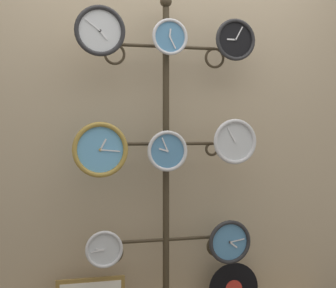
# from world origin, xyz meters

# --- Properties ---
(shop_wall) EXTENTS (4.40, 0.04, 2.80)m
(shop_wall) POSITION_xyz_m (0.00, 0.57, 1.40)
(shop_wall) COLOR tan
(shop_wall) RESTS_ON ground_plane
(display_stand) EXTENTS (0.78, 0.41, 2.01)m
(display_stand) POSITION_xyz_m (0.00, 0.41, 0.68)
(display_stand) COLOR #382D1E
(display_stand) RESTS_ON ground_plane
(clock_top_left) EXTENTS (0.28, 0.04, 0.28)m
(clock_top_left) POSITION_xyz_m (-0.40, 0.29, 1.76)
(clock_top_left) COLOR silver
(clock_top_center) EXTENTS (0.21, 0.04, 0.21)m
(clock_top_center) POSITION_xyz_m (-0.00, 0.32, 1.75)
(clock_top_center) COLOR #4C84B2
(clock_top_right) EXTENTS (0.25, 0.04, 0.25)m
(clock_top_right) POSITION_xyz_m (0.41, 0.33, 1.75)
(clock_top_right) COLOR black
(clock_middle_left) EXTENTS (0.31, 0.04, 0.31)m
(clock_middle_left) POSITION_xyz_m (-0.40, 0.31, 1.11)
(clock_middle_left) COLOR #60A8DB
(clock_middle_center) EXTENTS (0.24, 0.04, 0.24)m
(clock_middle_center) POSITION_xyz_m (-0.01, 0.32, 1.10)
(clock_middle_center) COLOR #4C84B2
(clock_middle_right) EXTENTS (0.27, 0.04, 0.27)m
(clock_middle_right) POSITION_xyz_m (0.40, 0.30, 1.15)
(clock_middle_right) COLOR silver
(clock_bottom_left) EXTENTS (0.21, 0.04, 0.21)m
(clock_bottom_left) POSITION_xyz_m (-0.38, 0.31, 0.55)
(clock_bottom_left) COLOR silver
(clock_bottom_right) EXTENTS (0.27, 0.04, 0.27)m
(clock_bottom_right) POSITION_xyz_m (0.37, 0.33, 0.54)
(clock_bottom_right) COLOR #4C84B2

